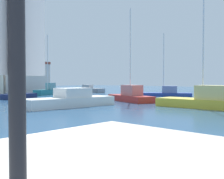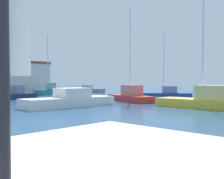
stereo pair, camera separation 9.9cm
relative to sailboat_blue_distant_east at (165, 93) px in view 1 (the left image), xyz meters
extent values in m
plane|color=navy|center=(-16.01, 5.00, -0.52)|extent=(160.00, 160.00, 0.00)
cube|color=white|center=(-34.47, -20.54, 2.12)|extent=(0.44, 0.03, 0.56)
cylinder|color=red|center=(-34.47, -20.52, 2.18)|extent=(0.24, 0.01, 0.24)
cube|color=#233D93|center=(-0.14, 0.21, -0.27)|extent=(6.26, 8.11, 0.51)
cube|color=#6E7DB1|center=(0.34, -0.53, 0.51)|extent=(2.58, 2.73, 1.04)
cylinder|color=silver|center=(-0.14, 0.21, 4.46)|extent=(0.12, 0.12, 8.94)
cube|color=#B22823|center=(-11.56, -2.67, -0.18)|extent=(4.52, 7.30, 0.68)
cube|color=#C4716E|center=(-11.69, -2.99, 0.74)|extent=(2.25, 2.95, 1.17)
cylinder|color=silver|center=(-11.56, -2.67, 5.04)|extent=(0.12, 0.12, 9.77)
cylinder|color=silver|center=(-11.12, -1.49, 1.06)|extent=(0.95, 2.31, 0.08)
cube|color=white|center=(-20.21, -2.78, -0.10)|extent=(8.77, 3.10, 0.84)
cube|color=silver|center=(-19.87, -2.81, 0.73)|extent=(2.91, 2.34, 0.83)
cube|color=gray|center=(1.14, 18.07, -0.11)|extent=(2.25, 6.41, 0.83)
cube|color=#ADB0B5|center=(1.10, 18.77, 0.67)|extent=(1.37, 2.09, 0.73)
cube|color=#1E707A|center=(-9.80, 16.42, -0.09)|extent=(6.05, 3.59, 0.87)
cube|color=#6B9CA2|center=(-9.03, 16.73, 0.90)|extent=(1.84, 1.53, 1.11)
cylinder|color=silver|center=(-9.80, 16.42, 4.88)|extent=(0.12, 0.12, 9.07)
cube|color=#19234C|center=(-18.01, 10.46, -0.19)|extent=(4.85, 2.59, 0.67)
cube|color=slate|center=(-18.32, 10.39, 0.70)|extent=(1.54, 1.55, 1.10)
cube|color=gold|center=(-12.92, -11.84, -0.15)|extent=(2.81, 7.92, 0.75)
cube|color=#DFCD77|center=(-12.89, -12.98, 0.82)|extent=(2.03, 3.00, 1.19)
cylinder|color=silver|center=(-12.92, -11.84, 4.78)|extent=(0.12, 0.12, 9.12)
cube|color=beige|center=(-7.11, 31.22, 2.38)|extent=(9.76, 8.50, 5.81)
cube|color=brown|center=(-7.11, 31.22, 5.53)|extent=(9.96, 8.67, 0.50)
camera|label=1|loc=(-35.24, -22.09, 1.80)|focal=43.50mm
camera|label=2|loc=(-35.17, -22.16, 1.80)|focal=43.50mm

